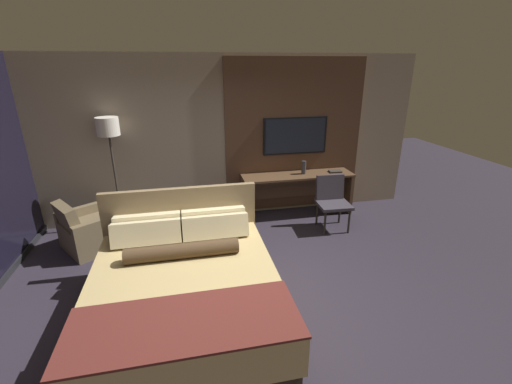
% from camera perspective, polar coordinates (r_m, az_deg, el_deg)
% --- Properties ---
extents(ground_plane, '(16.00, 16.00, 0.00)m').
position_cam_1_polar(ground_plane, '(4.24, -1.49, -17.75)').
color(ground_plane, '#28232D').
extents(wall_back_tv_panel, '(7.20, 0.09, 2.80)m').
position_cam_1_polar(wall_back_tv_panel, '(6.04, -4.44, 8.81)').
color(wall_back_tv_panel, gray).
rests_on(wall_back_tv_panel, ground_plane).
extents(bed, '(1.94, 2.24, 1.16)m').
position_cam_1_polar(bed, '(3.88, -11.70, -15.63)').
color(bed, '#33281E').
rests_on(bed, ground_plane).
extents(desk, '(2.01, 0.50, 0.77)m').
position_cam_1_polar(desk, '(6.29, 6.79, 0.94)').
color(desk, brown).
rests_on(desk, ground_plane).
extents(tv, '(1.17, 0.04, 0.66)m').
position_cam_1_polar(tv, '(6.23, 6.54, 9.31)').
color(tv, black).
extents(desk_chair, '(0.54, 0.54, 0.89)m').
position_cam_1_polar(desk_chair, '(5.87, 12.54, -0.93)').
color(desk_chair, '#38333D').
rests_on(desk_chair, ground_plane).
extents(armchair_by_window, '(1.04, 1.05, 0.78)m').
position_cam_1_polar(armchair_by_window, '(5.75, -25.95, -5.91)').
color(armchair_by_window, brown).
rests_on(armchair_by_window, ground_plane).
extents(floor_lamp, '(0.34, 0.34, 1.87)m').
position_cam_1_polar(floor_lamp, '(5.81, -23.28, 8.52)').
color(floor_lamp, '#282623').
rests_on(floor_lamp, ground_plane).
extents(vase_tall, '(0.08, 0.08, 0.24)m').
position_cam_1_polar(vase_tall, '(6.20, 7.96, 4.08)').
color(vase_tall, '#333338').
rests_on(vase_tall, desk).
extents(book, '(0.23, 0.17, 0.03)m').
position_cam_1_polar(book, '(6.43, 13.06, 3.38)').
color(book, '#332D28').
rests_on(book, desk).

